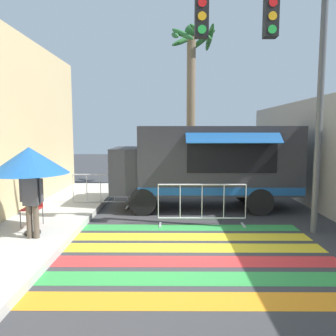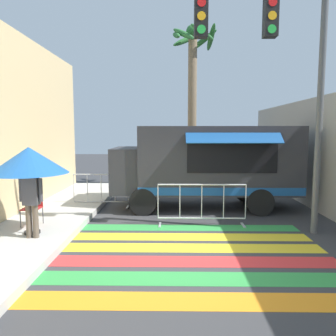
{
  "view_description": "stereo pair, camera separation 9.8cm",
  "coord_description": "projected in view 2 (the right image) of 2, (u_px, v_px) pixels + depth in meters",
  "views": [
    {
      "loc": [
        -0.17,
        -6.95,
        2.55
      ],
      "look_at": [
        -0.23,
        2.54,
        1.49
      ],
      "focal_mm": 35.0,
      "sensor_mm": 36.0,
      "label": 1
    },
    {
      "loc": [
        -0.08,
        -6.94,
        2.55
      ],
      "look_at": [
        -0.23,
        2.54,
        1.49
      ],
      "focal_mm": 35.0,
      "sensor_mm": 36.0,
      "label": 2
    }
  ],
  "objects": [
    {
      "name": "crosswalk_painted",
      "position": [
        177.0,
        254.0,
        6.83
      ],
      "size": [
        6.4,
        4.36,
        0.01
      ],
      "color": "orange",
      "rests_on": "ground_plane"
    },
    {
      "name": "patio_umbrella",
      "position": [
        29.0,
        161.0,
        7.48
      ],
      "size": [
        1.77,
        1.77,
        2.03
      ],
      "color": "black",
      "rests_on": "sidewalk_left"
    },
    {
      "name": "ground_plane",
      "position": [
        176.0,
        248.0,
        7.18
      ],
      "size": [
        60.0,
        60.0,
        0.0
      ],
      "primitive_type": "plane",
      "color": "#38383A"
    },
    {
      "name": "food_truck",
      "position": [
        203.0,
        162.0,
        10.87
      ],
      "size": [
        5.95,
        2.7,
        2.71
      ],
      "color": "#2D2D33",
      "rests_on": "ground_plane"
    },
    {
      "name": "traffic_signal_pole",
      "position": [
        272.0,
        54.0,
        7.81
      ],
      "size": [
        3.82,
        0.29,
        6.15
      ],
      "color": "#515456",
      "rests_on": "ground_plane"
    },
    {
      "name": "palm_tree",
      "position": [
        193.0,
        82.0,
        14.76
      ],
      "size": [
        2.18,
        2.27,
        7.27
      ],
      "color": "#7A664C",
      "rests_on": "ground_plane"
    },
    {
      "name": "concrete_wall_right",
      "position": [
        328.0,
        156.0,
        9.89
      ],
      "size": [
        0.2,
        16.0,
        3.66
      ],
      "color": "#A39E93",
      "rests_on": "ground_plane"
    },
    {
      "name": "folding_chair",
      "position": [
        33.0,
        205.0,
        8.35
      ],
      "size": [
        0.43,
        0.43,
        0.86
      ],
      "rotation": [
        0.0,
        0.0,
        0.4
      ],
      "color": "#4C4C51",
      "rests_on": "sidewalk_left"
    },
    {
      "name": "vendor_person",
      "position": [
        31.0,
        198.0,
        7.28
      ],
      "size": [
        0.53,
        0.21,
        1.6
      ],
      "rotation": [
        0.0,
        0.0,
        0.3
      ],
      "color": "brown",
      "rests_on": "sidewalk_left"
    },
    {
      "name": "barricade_front",
      "position": [
        202.0,
        205.0,
        8.86
      ],
      "size": [
        2.4,
        0.44,
        1.15
      ],
      "color": "#B7BABF",
      "rests_on": "ground_plane"
    },
    {
      "name": "barricade_side",
      "position": [
        101.0,
        191.0,
        10.96
      ],
      "size": [
        1.87,
        0.44,
        1.15
      ],
      "color": "#B7BABF",
      "rests_on": "ground_plane"
    }
  ]
}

